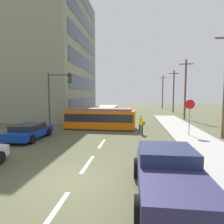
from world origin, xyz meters
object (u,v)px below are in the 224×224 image
Objects in this scene: pedestrian_crossing at (141,123)px; traffic_light_mast at (57,91)px; city_bus at (107,112)px; utility_pole_distant at (163,91)px; streetcar_tram at (101,118)px; utility_pole_mid at (185,88)px; utility_pole_far at (174,91)px; parked_sedan_far at (77,117)px; pickup_truck_parked at (169,174)px; stop_sign at (190,110)px; parked_sedan_mid at (29,131)px.

pedestrian_crossing is 8.52m from traffic_light_mast.
city_bus is at bearing 116.18° from pedestrian_crossing.
streetcar_tram is at bearing -108.60° from utility_pole_distant.
utility_pole_far is (0.47, 10.76, -0.05)m from utility_pole_mid.
city_bus is 4.28m from parked_sedan_far.
traffic_light_mast reaches higher than pedestrian_crossing.
pedestrian_crossing is at bearing -29.44° from streetcar_tram.
pickup_truck_parked is 22.39m from utility_pole_mid.
streetcar_tram is 2.41× the size of stop_sign.
utility_pole_mid is at bearing 12.02° from city_bus.
traffic_light_mast is at bearing -144.90° from utility_pole_mid.
parked_sedan_mid is at bearing -109.68° from city_bus.
parked_sedan_far is 21.61m from utility_pole_far.
parked_sedan_far is (0.88, 9.20, -0.00)m from parked_sedan_mid.
city_bus is at bearing -114.09° from utility_pole_distant.
parked_sedan_mid is at bearing -136.55° from utility_pole_mid.
parked_sedan_far is at bearing -132.75° from utility_pole_far.
stop_sign is (7.83, -2.77, 1.12)m from streetcar_tram.
pedestrian_crossing is at bearing -119.62° from utility_pole_mid.
utility_pole_mid reaches higher than utility_pole_distant.
city_bus is 9.83m from pedestrian_crossing.
utility_pole_mid is at bearing -89.46° from utility_pole_distant.
pickup_truck_parked is 32.90m from utility_pole_far.
pedestrian_crossing is at bearing -63.82° from city_bus.
streetcar_tram is 5.45m from parked_sedan_far.
utility_pole_mid reaches higher than traffic_light_mast.
streetcar_tram reaches higher than parked_sedan_far.
utility_pole_mid is (2.45, 11.62, 2.09)m from stop_sign.
utility_pole_distant reaches higher than pedestrian_crossing.
parked_sedan_far is (-3.35, -2.62, -0.46)m from city_bus.
pedestrian_crossing is 0.38× the size of parked_sedan_mid.
utility_pole_far is (6.78, 21.85, 3.29)m from pedestrian_crossing.
pickup_truck_parked is 18.46m from parked_sedan_far.
stop_sign reaches higher than city_bus.
traffic_light_mast is (-3.62, -7.76, 2.70)m from city_bus.
streetcar_tram is 6.98m from parked_sedan_mid.
parked_sedan_mid is (-4.23, -11.82, -0.46)m from city_bus.
parked_sedan_mid is 38.29m from utility_pole_distant.
traffic_light_mast is at bearing -115.02° from city_bus.
stop_sign is 12.03m from traffic_light_mast.
pickup_truck_parked is at bearing -104.90° from utility_pole_mid.
parked_sedan_mid is at bearing -121.70° from utility_pole_far.
streetcar_tram is at bearing 48.74° from parked_sedan_mid.
utility_pole_mid is (14.87, 14.08, 3.66)m from parked_sedan_mid.
pedestrian_crossing is 9.08m from parked_sedan_mid.
utility_pole_far is at bearing 54.66° from traffic_light_mast.
stop_sign is 0.36× the size of utility_pole_far.
parked_sedan_far is at bearing -141.95° from city_bus.
stop_sign is at bearing -30.26° from parked_sedan_far.
streetcar_tram is at bearing 150.56° from pedestrian_crossing.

